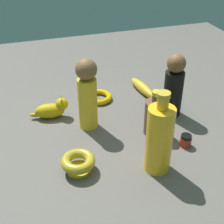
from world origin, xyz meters
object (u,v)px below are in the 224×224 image
object	(u,v)px
banana	(143,88)
nail_polish_jar	(186,140)
bottle_tall	(159,138)
cat_figurine	(52,109)
person_figure_child	(174,86)
bowl	(78,162)
bangle	(98,97)
person_figure_adult	(87,93)
bottle_short	(155,117)

from	to	relation	value
banana	nail_polish_jar	bearing A→B (deg)	172.05
banana	bottle_tall	world-z (taller)	bottle_tall
cat_figurine	person_figure_child	xyz separation A→B (m)	(0.11, 0.43, 0.08)
bowl	bangle	world-z (taller)	bowl
banana	cat_figurine	distance (m)	0.40
bangle	person_figure_child	xyz separation A→B (m)	(0.18, 0.23, 0.11)
cat_figurine	person_figure_child	distance (m)	0.45
banana	bottle_tall	bearing A→B (deg)	155.54
person_figure_adult	cat_figurine	world-z (taller)	person_figure_adult
banana	cat_figurine	xyz separation A→B (m)	(0.08, -0.39, 0.01)
cat_figurine	bottle_tall	bearing A→B (deg)	34.04
bangle	bottle_tall	size ratio (longest dim) A/B	0.43
bangle	nail_polish_jar	bearing A→B (deg)	26.90
cat_figurine	bangle	bearing A→B (deg)	110.33
person_figure_adult	bowl	distance (m)	0.26
cat_figurine	bottle_tall	distance (m)	0.46
person_figure_adult	bottle_tall	bearing A→B (deg)	26.77
bottle_tall	bangle	bearing A→B (deg)	-172.82
person_figure_adult	bottle_short	bearing A→B (deg)	62.20
bottle_short	person_figure_child	size ratio (longest dim) A/B	0.68
person_figure_child	bottle_tall	size ratio (longest dim) A/B	0.92
bangle	person_figure_child	size ratio (longest dim) A/B	0.46
person_figure_child	banana	bearing A→B (deg)	-168.34
person_figure_adult	bangle	xyz separation A→B (m)	(-0.17, 0.08, -0.12)
person_figure_adult	bottle_short	world-z (taller)	person_figure_adult
bowl	cat_figurine	bearing A→B (deg)	-175.23
bottle_short	cat_figurine	distance (m)	0.38
bangle	person_figure_adult	bearing A→B (deg)	-26.28
bangle	person_figure_child	distance (m)	0.32
nail_polish_jar	bottle_tall	size ratio (longest dim) A/B	0.16
person_figure_adult	nail_polish_jar	distance (m)	0.36
cat_figurine	bowl	bearing A→B (deg)	4.77
banana	bottle_short	distance (m)	0.29
person_figure_adult	cat_figurine	bearing A→B (deg)	-130.61
banana	cat_figurine	size ratio (longest dim) A/B	1.29
banana	person_figure_adult	bearing A→B (deg)	114.54
bowl	bottle_short	distance (m)	0.31
cat_figurine	bottle_tall	size ratio (longest dim) A/B	0.55
person_figure_adult	person_figure_child	size ratio (longest dim) A/B	1.08
nail_polish_jar	person_figure_child	bearing A→B (deg)	167.35
bottle_short	bottle_tall	distance (m)	0.19
cat_figurine	person_figure_child	world-z (taller)	person_figure_child
bowl	cat_figurine	xyz separation A→B (m)	(-0.31, -0.03, 0.00)
nail_polish_jar	person_figure_child	world-z (taller)	person_figure_child
banana	cat_figurine	bearing A→B (deg)	93.75
bottle_short	cat_figurine	world-z (taller)	bottle_short
bottle_short	bottle_tall	world-z (taller)	bottle_tall
nail_polish_jar	cat_figurine	world-z (taller)	cat_figurine
bowl	bangle	bearing A→B (deg)	156.28
nail_polish_jar	bottle_tall	world-z (taller)	bottle_tall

